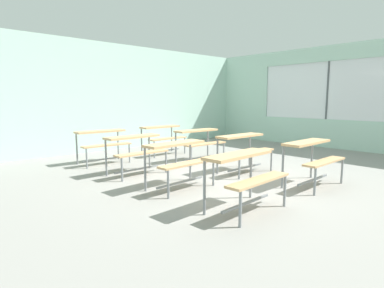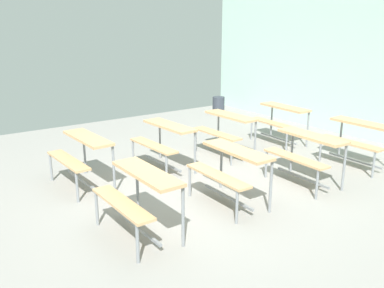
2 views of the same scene
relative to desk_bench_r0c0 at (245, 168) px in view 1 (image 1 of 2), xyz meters
name	(u,v)px [view 1 (image 1 of 2)]	position (x,y,z in m)	size (l,w,h in m)	color
ground	(229,179)	(1.18, 1.28, -0.59)	(10.00, 9.00, 0.05)	gray
wall_back	(109,97)	(1.18, 5.78, 0.94)	(10.00, 0.12, 3.00)	silver
wall_right	(349,99)	(6.18, 1.14, 0.88)	(0.12, 9.00, 3.00)	silver
desk_bench_r0c0	(245,168)	(0.00, 0.00, 0.00)	(1.12, 0.63, 0.74)	tan
desk_bench_r0c1	(313,152)	(1.78, -0.02, 0.00)	(1.11, 0.60, 0.74)	tan
desk_bench_r1c0	(179,154)	(0.05, 1.37, 0.00)	(1.13, 0.64, 0.74)	tan
desk_bench_r1c1	(244,144)	(1.72, 1.36, 0.00)	(1.11, 0.61, 0.74)	tan
desk_bench_r2c0	(136,145)	(0.06, 2.67, 0.00)	(1.11, 0.61, 0.74)	tan
desk_bench_r2c1	(199,138)	(1.82, 2.73, 0.00)	(1.12, 0.63, 0.74)	tan
desk_bench_r3c0	(103,139)	(0.07, 4.07, 0.00)	(1.13, 0.64, 0.74)	tan
desk_bench_r3c1	(163,133)	(1.79, 4.09, 0.00)	(1.10, 0.59, 0.74)	tan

